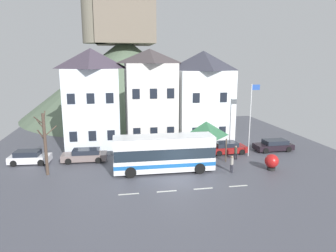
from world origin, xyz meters
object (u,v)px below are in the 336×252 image
object	(u,v)px
parked_car_00	(227,148)
flagpole	(251,116)
townhouse_01	(150,99)
townhouse_02	(202,98)
transit_bus	(164,154)
pedestrian_01	(232,163)
parked_car_02	(274,145)
townhouse_00	(93,99)
pedestrian_00	(236,152)
parked_car_03	(29,157)
bare_tree_00	(45,142)
harbour_buoy	(272,161)
bus_shelter	(206,129)
public_bench	(212,148)
parked_car_01	(85,155)
hilltop_castle	(125,75)

from	to	relation	value
parked_car_00	flagpole	size ratio (longest dim) A/B	0.52
townhouse_01	parked_car_00	distance (m)	10.68
townhouse_02	transit_bus	size ratio (longest dim) A/B	1.22
pedestrian_01	parked_car_02	bearing A→B (deg)	38.64
townhouse_00	pedestrian_00	size ratio (longest dim) A/B	7.87
parked_car_00	parked_car_03	bearing A→B (deg)	178.22
townhouse_01	parked_car_02	distance (m)	15.39
townhouse_00	transit_bus	size ratio (longest dim) A/B	1.24
bare_tree_00	flagpole	bearing A→B (deg)	5.73
townhouse_00	harbour_buoy	xyz separation A→B (m)	(16.84, -11.02, -4.94)
townhouse_01	harbour_buoy	xyz separation A→B (m)	(10.15, -10.82, -4.93)
townhouse_00	parked_car_02	size ratio (longest dim) A/B	2.66
bus_shelter	public_bench	world-z (taller)	bus_shelter
pedestrian_00	public_bench	bearing A→B (deg)	117.76
parked_car_02	pedestrian_00	distance (m)	6.09
townhouse_00	transit_bus	bearing A→B (deg)	-54.65
pedestrian_00	pedestrian_01	world-z (taller)	pedestrian_01
bus_shelter	townhouse_01	bearing A→B (deg)	130.84
transit_bus	public_bench	xyz separation A→B (m)	(6.44, 5.16, -1.23)
transit_bus	townhouse_00	bearing A→B (deg)	126.23
parked_car_03	flagpole	bearing A→B (deg)	0.93
parked_car_00	parked_car_01	bearing A→B (deg)	179.08
townhouse_02	parked_car_02	world-z (taller)	townhouse_02
parked_car_01	parked_car_02	world-z (taller)	parked_car_01
townhouse_01	parked_car_01	bearing A→B (deg)	-146.16
townhouse_02	bus_shelter	distance (m)	6.44
bare_tree_00	bus_shelter	bearing A→B (deg)	8.63
parked_car_02	parked_car_03	world-z (taller)	parked_car_03
parked_car_03	harbour_buoy	xyz separation A→B (m)	(23.01, -6.10, 0.19)
transit_bus	parked_car_01	world-z (taller)	transit_bus
townhouse_00	public_bench	xyz separation A→B (m)	(13.21, -4.39, -5.31)
parked_car_01	flagpole	distance (m)	17.85
bare_tree_00	townhouse_00	bearing A→B (deg)	66.13
public_bench	hilltop_castle	bearing A→B (deg)	107.30
townhouse_02	transit_bus	bearing A→B (deg)	-124.64
transit_bus	harbour_buoy	size ratio (longest dim) A/B	6.05
townhouse_02	public_bench	bearing A→B (deg)	-88.50
townhouse_00	transit_bus	world-z (taller)	townhouse_00
townhouse_01	pedestrian_01	world-z (taller)	townhouse_01
townhouse_00	harbour_buoy	world-z (taller)	townhouse_00
townhouse_00	public_bench	distance (m)	14.90
townhouse_00	pedestrian_01	bearing A→B (deg)	-40.42
transit_bus	parked_car_00	world-z (taller)	transit_bus
townhouse_00	harbour_buoy	distance (m)	20.72
pedestrian_01	hilltop_castle	bearing A→B (deg)	103.52
pedestrian_01	bare_tree_00	world-z (taller)	bare_tree_00
townhouse_02	townhouse_01	bearing A→B (deg)	178.38
parked_car_01	parked_car_03	size ratio (longest dim) A/B	1.12
parked_car_00	flagpole	xyz separation A→B (m)	(1.93, -1.45, 3.84)
townhouse_00	flagpole	bearing A→B (deg)	-21.30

